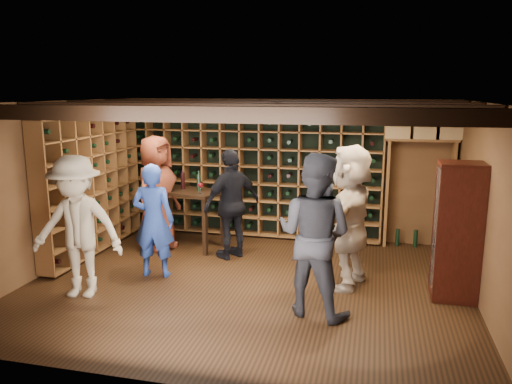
% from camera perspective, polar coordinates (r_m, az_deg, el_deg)
% --- Properties ---
extents(ground, '(6.00, 6.00, 0.00)m').
position_cam_1_polar(ground, '(7.07, -1.09, -10.49)').
color(ground, black).
rests_on(ground, ground).
extents(room_shell, '(6.00, 6.00, 6.00)m').
position_cam_1_polar(room_shell, '(6.60, -1.05, 9.53)').
color(room_shell, brown).
rests_on(room_shell, ground).
extents(wine_rack_back, '(4.65, 0.30, 2.20)m').
position_cam_1_polar(wine_rack_back, '(9.06, -0.59, 2.02)').
color(wine_rack_back, brown).
rests_on(wine_rack_back, ground).
extents(wine_rack_left, '(0.30, 2.65, 2.20)m').
position_cam_1_polar(wine_rack_left, '(8.59, -18.24, 0.90)').
color(wine_rack_left, brown).
rests_on(wine_rack_left, ground).
extents(crate_shelf, '(1.20, 0.32, 2.07)m').
position_cam_1_polar(crate_shelf, '(8.75, 18.40, 3.85)').
color(crate_shelf, brown).
rests_on(crate_shelf, ground).
extents(display_cabinet, '(0.55, 0.50, 1.75)m').
position_cam_1_polar(display_cabinet, '(6.86, 21.93, -4.51)').
color(display_cabinet, '#35100A').
rests_on(display_cabinet, ground).
extents(man_blue_shirt, '(0.65, 0.47, 1.65)m').
position_cam_1_polar(man_blue_shirt, '(7.29, -11.64, -3.21)').
color(man_blue_shirt, navy).
rests_on(man_blue_shirt, ground).
extents(man_grey_suit, '(1.13, 0.99, 1.96)m').
position_cam_1_polar(man_grey_suit, '(5.94, 6.68, -4.89)').
color(man_grey_suit, black).
rests_on(man_grey_suit, ground).
extents(guest_red_floral, '(0.81, 1.06, 1.93)m').
position_cam_1_polar(guest_red_floral, '(8.50, -11.27, -0.13)').
color(guest_red_floral, maroon).
rests_on(guest_red_floral, ground).
extents(guest_woman_black, '(0.98, 1.08, 1.76)m').
position_cam_1_polar(guest_woman_black, '(7.92, -2.75, -1.39)').
color(guest_woman_black, black).
rests_on(guest_woman_black, ground).
extents(guest_khaki, '(1.28, 0.84, 1.86)m').
position_cam_1_polar(guest_khaki, '(6.82, -19.75, -3.79)').
color(guest_khaki, gray).
rests_on(guest_khaki, ground).
extents(guest_beige, '(1.06, 1.91, 1.96)m').
position_cam_1_polar(guest_beige, '(6.87, 10.62, -2.75)').
color(guest_beige, '#C1AA8E').
rests_on(guest_beige, ground).
extents(tasting_table, '(1.44, 0.97, 1.27)m').
position_cam_1_polar(tasting_table, '(8.60, -8.24, -0.57)').
color(tasting_table, black).
rests_on(tasting_table, ground).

